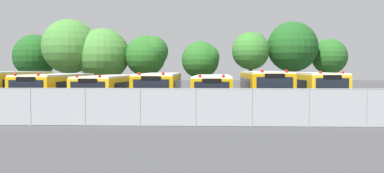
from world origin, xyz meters
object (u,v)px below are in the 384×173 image
(tree_3, at_px, (148,55))
(tree_6, at_px, (291,47))
(school_bus_2, at_px, (110,90))
(school_bus_3, at_px, (160,89))
(tree_5, at_px, (251,50))
(school_bus_4, at_px, (213,91))
(tree_1, at_px, (70,47))
(tree_2, at_px, (103,55))
(school_bus_1, at_px, (58,89))
(school_bus_6, at_px, (313,89))
(school_bus_0, at_px, (10,88))
(tree_0, at_px, (33,57))
(tree_7, at_px, (330,56))
(school_bus_5, at_px, (263,88))
(tree_4, at_px, (202,59))

(tree_3, xyz_separation_m, tree_6, (13.25, 1.14, 0.73))
(school_bus_2, xyz_separation_m, tree_3, (1.32, 9.52, 2.82))
(school_bus_3, xyz_separation_m, tree_5, (7.29, 9.58, 3.19))
(school_bus_4, xyz_separation_m, tree_1, (-13.13, 9.60, 3.58))
(school_bus_2, xyz_separation_m, tree_1, (-5.89, 9.52, 3.58))
(tree_2, bearing_deg, school_bus_3, -56.42)
(school_bus_1, xyz_separation_m, school_bus_6, (17.95, 0.20, 0.05))
(school_bus_0, distance_m, tree_0, 12.05)
(tree_6, distance_m, tree_7, 4.25)
(school_bus_3, bearing_deg, school_bus_0, -2.28)
(school_bus_4, distance_m, tree_3, 11.62)
(school_bus_1, height_order, school_bus_4, school_bus_1)
(school_bus_4, bearing_deg, tree_0, -32.73)
(tree_2, height_order, tree_3, tree_2)
(school_bus_5, xyz_separation_m, tree_6, (3.80, 10.38, 3.40))
(tree_0, bearing_deg, tree_1, -25.72)
(school_bus_5, relative_size, tree_2, 1.70)
(school_bus_1, relative_size, tree_0, 1.87)
(school_bus_3, distance_m, tree_5, 12.45)
(school_bus_0, height_order, tree_5, tree_5)
(tree_6, bearing_deg, school_bus_5, -110.13)
(tree_2, bearing_deg, tree_1, -176.14)
(school_bus_5, height_order, tree_2, tree_2)
(school_bus_3, distance_m, tree_7, 19.28)
(tree_7, bearing_deg, tree_5, -164.14)
(tree_0, xyz_separation_m, tree_1, (4.36, -2.10, 0.89))
(tree_0, height_order, tree_4, tree_0)
(tree_1, distance_m, tree_3, 7.26)
(school_bus_3, height_order, tree_1, tree_1)
(tree_0, bearing_deg, school_bus_4, -33.77)
(tree_4, distance_m, tree_7, 12.59)
(school_bus_0, xyz_separation_m, tree_7, (25.84, 11.60, 2.59))
(school_bus_1, xyz_separation_m, tree_7, (22.29, 11.79, 2.68))
(tree_0, distance_m, tree_6, 24.87)
(tree_7, bearing_deg, tree_1, -174.59)
(school_bus_1, distance_m, tree_7, 25.36)
(school_bus_3, xyz_separation_m, tree_3, (-2.22, 9.46, 2.74))
(tree_3, xyz_separation_m, tree_5, (9.51, 0.11, 0.45))
(school_bus_5, xyz_separation_m, tree_2, (-13.65, 9.45, 2.67))
(school_bus_0, xyz_separation_m, tree_3, (8.59, 9.29, 2.68))
(school_bus_2, xyz_separation_m, tree_6, (14.58, 10.66, 3.55))
(tree_5, bearing_deg, school_bus_1, -146.61)
(tree_2, distance_m, tree_7, 21.56)
(school_bus_2, relative_size, tree_2, 1.67)
(tree_7, bearing_deg, tree_4, -167.15)
(tree_7, bearing_deg, school_bus_1, -152.13)
(tree_1, distance_m, tree_2, 3.12)
(school_bus_1, xyz_separation_m, school_bus_5, (14.48, 0.23, 0.10))
(tree_3, bearing_deg, tree_0, 169.72)
(school_bus_6, xyz_separation_m, tree_2, (-17.11, 9.48, 2.72))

